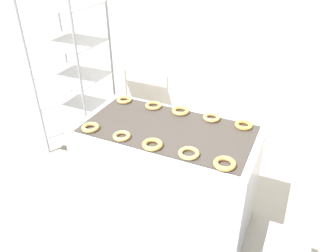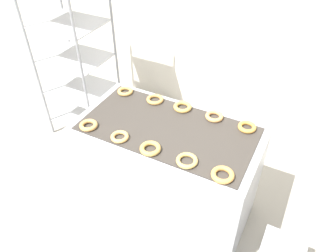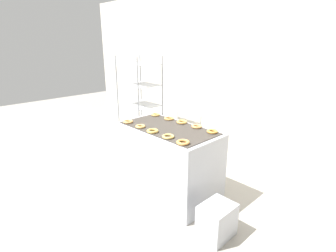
{
  "view_description": "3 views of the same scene",
  "coord_description": "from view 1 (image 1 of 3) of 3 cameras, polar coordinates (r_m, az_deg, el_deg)",
  "views": [
    {
      "loc": [
        0.84,
        -1.26,
        2.17
      ],
      "look_at": [
        0.0,
        0.6,
        0.93
      ],
      "focal_mm": 35.0,
      "sensor_mm": 36.0,
      "label": 1
    },
    {
      "loc": [
        0.81,
        -0.99,
        2.39
      ],
      "look_at": [
        0.0,
        0.6,
        0.93
      ],
      "focal_mm": 35.0,
      "sensor_mm": 36.0,
      "label": 2
    },
    {
      "loc": [
        2.25,
        -1.55,
        1.95
      ],
      "look_at": [
        0.0,
        0.6,
        0.93
      ],
      "focal_mm": 28.0,
      "sensor_mm": 36.0,
      "label": 3
    }
  ],
  "objects": [
    {
      "name": "fryer_machine",
      "position": [
        2.67,
        0.0,
        -8.73
      ],
      "size": [
        1.33,
        0.71,
        0.91
      ],
      "color": "#A8AAB2",
      "rests_on": "ground_plane"
    },
    {
      "name": "donut_near_leftmost",
      "position": [
        2.45,
        -13.37,
        -0.25
      ],
      "size": [
        0.13,
        0.13,
        0.03
      ],
      "primitive_type": "torus",
      "color": "tan",
      "rests_on": "fryer_machine"
    },
    {
      "name": "donut_far_right",
      "position": [
        2.53,
        7.6,
        1.48
      ],
      "size": [
        0.13,
        0.13,
        0.03
      ],
      "primitive_type": "torus",
      "color": "tan",
      "rests_on": "fryer_machine"
    },
    {
      "name": "donut_far_leftmost",
      "position": [
        2.8,
        -7.63,
        4.54
      ],
      "size": [
        0.13,
        0.13,
        0.03
      ],
      "primitive_type": "torus",
      "color": "tan",
      "rests_on": "fryer_machine"
    },
    {
      "name": "donut_near_center",
      "position": [
        2.2,
        -2.75,
        -3.23
      ],
      "size": [
        0.14,
        0.14,
        0.03
      ],
      "primitive_type": "torus",
      "color": "tan",
      "rests_on": "fryer_machine"
    },
    {
      "name": "donut_near_rightmost",
      "position": [
        2.06,
        9.83,
        -6.46
      ],
      "size": [
        0.14,
        0.14,
        0.03
      ],
      "primitive_type": "torus",
      "color": "#D79248",
      "rests_on": "fryer_machine"
    },
    {
      "name": "donut_near_right",
      "position": [
        2.12,
        3.65,
        -4.76
      ],
      "size": [
        0.14,
        0.14,
        0.03
      ],
      "primitive_type": "torus",
      "color": "tan",
      "rests_on": "fryer_machine"
    },
    {
      "name": "baking_rack_cart",
      "position": [
        3.51,
        -16.06,
        8.29
      ],
      "size": [
        0.62,
        0.54,
        1.71
      ],
      "color": "gray",
      "rests_on": "ground_plane"
    },
    {
      "name": "donut_far_center",
      "position": [
        2.6,
        2.2,
        2.66
      ],
      "size": [
        0.14,
        0.14,
        0.03
      ],
      "primitive_type": "torus",
      "color": "gold",
      "rests_on": "fryer_machine"
    },
    {
      "name": "donut_far_left",
      "position": [
        2.68,
        -2.54,
        3.57
      ],
      "size": [
        0.13,
        0.13,
        0.03
      ],
      "primitive_type": "torus",
      "color": "tan",
      "rests_on": "fryer_machine"
    },
    {
      "name": "donut_far_rightmost",
      "position": [
        2.48,
        13.04,
        0.16
      ],
      "size": [
        0.13,
        0.13,
        0.03
      ],
      "primitive_type": "torus",
      "color": "gold",
      "rests_on": "fryer_machine"
    },
    {
      "name": "wall_back",
      "position": [
        3.57,
        10.66,
        18.37
      ],
      "size": [
        8.0,
        0.05,
        2.8
      ],
      "color": "silver",
      "rests_on": "ground_plane"
    },
    {
      "name": "donut_near_left",
      "position": [
        2.31,
        -8.07,
        -1.73
      ],
      "size": [
        0.12,
        0.12,
        0.03
      ],
      "primitive_type": "torus",
      "color": "tan",
      "rests_on": "fryer_machine"
    }
  ]
}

